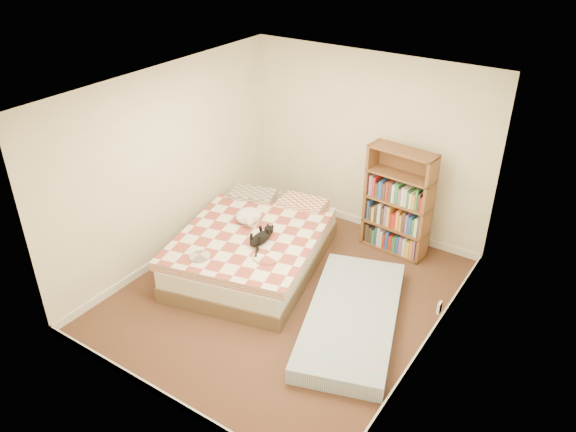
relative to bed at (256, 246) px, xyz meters
The scene contains 6 objects.
room 1.19m from the bed, 25.56° to the right, with size 3.51×4.01×2.51m.
bed is the anchor object (origin of this frame).
bookshelf 1.91m from the bed, 44.96° to the left, with size 0.90×0.37×1.46m.
floor_mattress 1.65m from the bed, 12.93° to the right, with size 0.95×2.11×0.19m, color #7195BD.
black_cat 0.46m from the bed, 38.11° to the right, with size 0.22×0.62×0.14m.
white_dog 0.40m from the bed, 152.34° to the left, with size 0.36×0.37×0.17m.
Camera 1 is at (3.02, -4.48, 4.15)m, focal length 35.00 mm.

